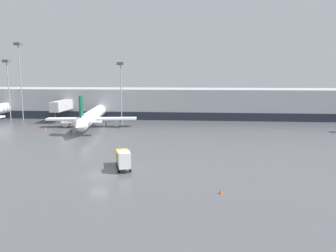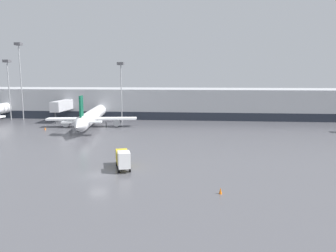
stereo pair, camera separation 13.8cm
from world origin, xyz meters
name	(u,v)px [view 1 (the left image)]	position (x,y,z in m)	size (l,w,h in m)	color
ground_plane	(98,175)	(0.00, 0.00, 0.00)	(320.00, 320.00, 0.00)	#4C4C51
terminal_building	(155,103)	(-0.08, 61.94, 4.49)	(160.00, 26.41, 9.00)	#9EA0A5
parked_jet_1	(92,116)	(-13.76, 39.91, 2.74)	(23.01, 37.39, 8.91)	white
service_truck_1	(123,158)	(2.71, 3.28, 1.61)	(3.34, 5.92, 2.91)	gold
traffic_cone_1	(221,191)	(16.02, -5.52, 0.38)	(0.37, 0.37, 0.77)	orange
traffic_cone_2	(45,128)	(-23.95, 34.60, 0.34)	(0.41, 0.41, 0.67)	orange
apron_light_mast_0	(7,72)	(-42.31, 50.91, 14.02)	(1.80, 1.80, 17.69)	gray
apron_light_mast_1	(19,61)	(-38.99, 51.92, 17.33)	(1.80, 1.80, 22.60)	gray
apron_light_mast_2	(121,75)	(-8.21, 49.53, 13.41)	(1.80, 1.80, 16.82)	gray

